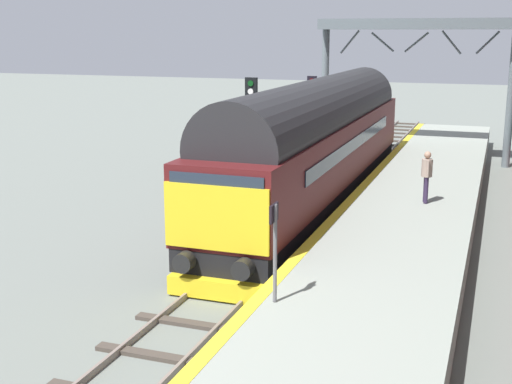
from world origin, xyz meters
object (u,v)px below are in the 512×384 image
at_px(platform_number_sign, 275,238).
at_px(waiting_passenger, 427,172).
at_px(signal_post_mid, 312,109).
at_px(diesel_locomotive, 317,141).
at_px(signal_post_near, 252,129).

height_order(platform_number_sign, waiting_passenger, platform_number_sign).
height_order(signal_post_mid, waiting_passenger, signal_post_mid).
bearing_deg(platform_number_sign, diesel_locomotive, 100.52).
distance_m(signal_post_near, signal_post_mid, 8.11).
distance_m(diesel_locomotive, platform_number_sign, 11.54).
relative_size(signal_post_near, signal_post_mid, 1.10).
relative_size(signal_post_mid, platform_number_sign, 2.14).
xyz_separation_m(diesel_locomotive, platform_number_sign, (2.11, -11.35, -0.14)).
bearing_deg(diesel_locomotive, platform_number_sign, -79.48).
bearing_deg(waiting_passenger, signal_post_near, 67.69).
bearing_deg(platform_number_sign, signal_post_mid, 103.00).
distance_m(platform_number_sign, waiting_passenger, 9.59).
distance_m(signal_post_mid, platform_number_sign, 19.03).
bearing_deg(diesel_locomotive, signal_post_near, -156.96).
xyz_separation_m(diesel_locomotive, signal_post_mid, (-2.17, 7.19, 0.30)).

